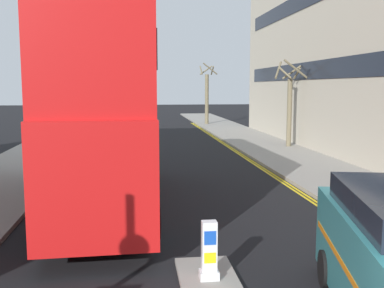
{
  "coord_description": "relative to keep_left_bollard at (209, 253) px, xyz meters",
  "views": [
    {
      "loc": [
        -1.31,
        -3.62,
        3.67
      ],
      "look_at": [
        0.5,
        11.0,
        1.8
      ],
      "focal_mm": 42.21,
      "sensor_mm": 36.0,
      "label": 1
    }
  ],
  "objects": [
    {
      "name": "keep_left_bollard",
      "position": [
        0.0,
        0.0,
        0.0
      ],
      "size": [
        0.36,
        0.28,
        1.11
      ],
      "color": "silver",
      "rests_on": "traffic_island"
    },
    {
      "name": "street_tree_mid",
      "position": [
        7.69,
        17.89,
        2.1
      ],
      "size": [
        1.87,
        1.89,
        5.1
      ],
      "color": "#6B6047",
      "rests_on": "sidewalk_right"
    },
    {
      "name": "traffic_island",
      "position": [
        0.0,
        0.0,
        -0.56
      ],
      "size": [
        1.1,
        2.2,
        0.1
      ],
      "primitive_type": "cube",
      "color": "gray",
      "rests_on": "ground"
    },
    {
      "name": "kerb_line_outer",
      "position": [
        4.4,
        9.66,
        -0.6
      ],
      "size": [
        0.1,
        56.0,
        0.01
      ],
      "primitive_type": "cube",
      "color": "yellow",
      "rests_on": "ground"
    },
    {
      "name": "double_decker_bus_away",
      "position": [
        -2.3,
        5.92,
        2.42
      ],
      "size": [
        3.04,
        10.87,
        5.64
      ],
      "color": "red",
      "rests_on": "ground"
    },
    {
      "name": "street_tree_near",
      "position": [
        5.42,
        34.87,
        2.24
      ],
      "size": [
        1.58,
        1.63,
        5.76
      ],
      "color": "#6B6047",
      "rests_on": "sidewalk_right"
    },
    {
      "name": "sidewalk_left",
      "position": [
        -6.5,
        11.66,
        -0.54
      ],
      "size": [
        4.0,
        80.0,
        0.14
      ],
      "primitive_type": "cube",
      "color": "gray",
      "rests_on": "ground"
    },
    {
      "name": "kerb_line_inner",
      "position": [
        4.24,
        9.66,
        -0.6
      ],
      "size": [
        0.1,
        56.0,
        0.01
      ],
      "primitive_type": "cube",
      "color": "yellow",
      "rests_on": "ground"
    },
    {
      "name": "sidewalk_right",
      "position": [
        6.5,
        11.66,
        -0.54
      ],
      "size": [
        4.0,
        80.0,
        0.14
      ],
      "primitive_type": "cube",
      "color": "gray",
      "rests_on": "ground"
    }
  ]
}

